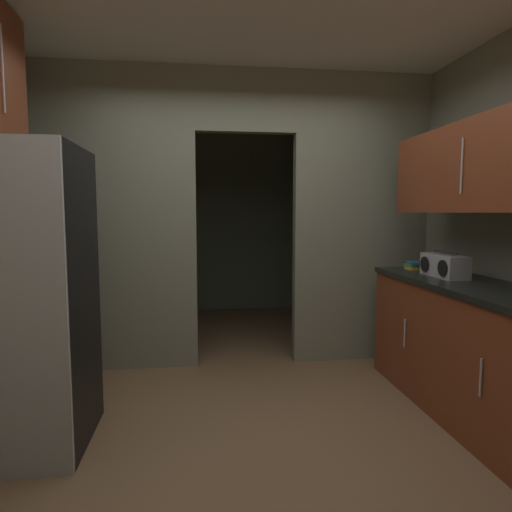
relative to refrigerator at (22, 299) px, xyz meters
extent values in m
plane|color=brown|center=(1.40, -0.25, -0.91)|extent=(20.00, 20.00, 0.00)
cube|color=silver|center=(1.40, 0.23, 1.84)|extent=(4.08, 7.15, 0.06)
cube|color=gray|center=(0.30, 1.33, 0.45)|extent=(1.48, 0.12, 2.71)
cube|color=gray|center=(2.60, 1.33, 0.45)|extent=(1.29, 0.12, 2.71)
cube|color=gray|center=(1.49, 1.33, 1.52)|extent=(0.91, 0.12, 0.57)
cube|color=slate|center=(1.40, 3.74, 0.45)|extent=(3.68, 0.10, 2.71)
cube|color=slate|center=(-0.39, 2.53, 0.45)|extent=(0.10, 2.41, 2.71)
cube|color=slate|center=(3.19, 2.53, 0.45)|extent=(0.10, 2.41, 2.71)
cube|color=black|center=(0.00, 0.02, 0.00)|extent=(0.73, 0.75, 1.81)
cube|color=brown|center=(2.93, -0.06, -0.46)|extent=(0.58, 2.13, 0.90)
cube|color=black|center=(2.93, -0.06, 0.01)|extent=(0.62, 2.13, 0.04)
cylinder|color=#B7BABC|center=(2.63, -0.53, -0.41)|extent=(0.01, 0.01, 0.22)
cylinder|color=#B7BABC|center=(2.63, 0.41, -0.41)|extent=(0.01, 0.01, 0.22)
cube|color=brown|center=(2.93, -0.06, 0.82)|extent=(0.34, 1.92, 0.60)
cylinder|color=#B7BABC|center=(2.75, -0.06, 0.82)|extent=(0.01, 0.01, 0.36)
cylinder|color=#B7BABC|center=(-0.08, 0.10, 1.36)|extent=(0.01, 0.01, 0.51)
cube|color=#B2B2B7|center=(2.90, 0.35, 0.11)|extent=(0.17, 0.43, 0.17)
cylinder|color=#262626|center=(2.90, 0.35, 0.22)|extent=(0.02, 0.30, 0.02)
cylinder|color=black|center=(2.81, 0.22, 0.11)|extent=(0.01, 0.12, 0.12)
cylinder|color=black|center=(2.81, 0.48, 0.11)|extent=(0.01, 0.12, 0.12)
cube|color=gold|center=(2.88, 0.79, 0.04)|extent=(0.12, 0.13, 0.02)
cube|color=#388C47|center=(2.88, 0.80, 0.06)|extent=(0.13, 0.14, 0.02)
cube|color=#2D609E|center=(2.90, 0.80, 0.09)|extent=(0.13, 0.17, 0.02)
camera|label=1|loc=(1.05, -2.79, 0.52)|focal=31.24mm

